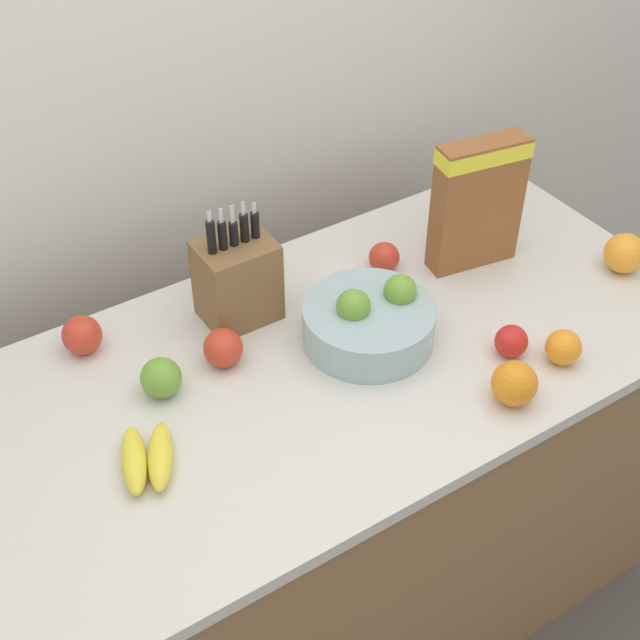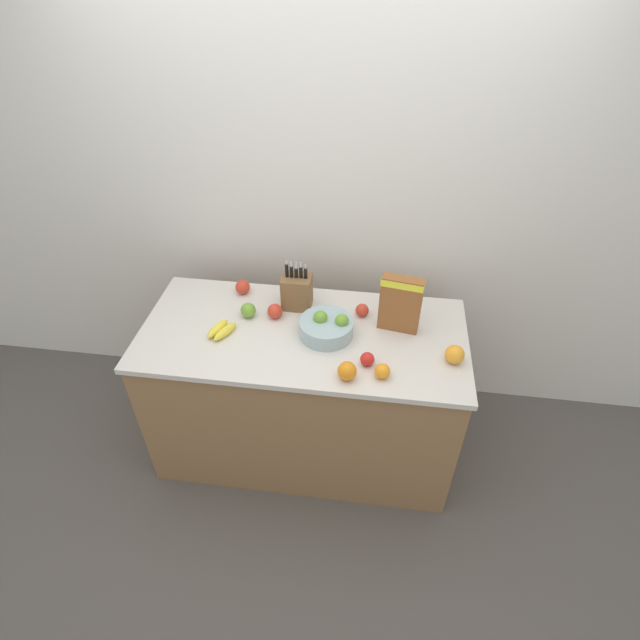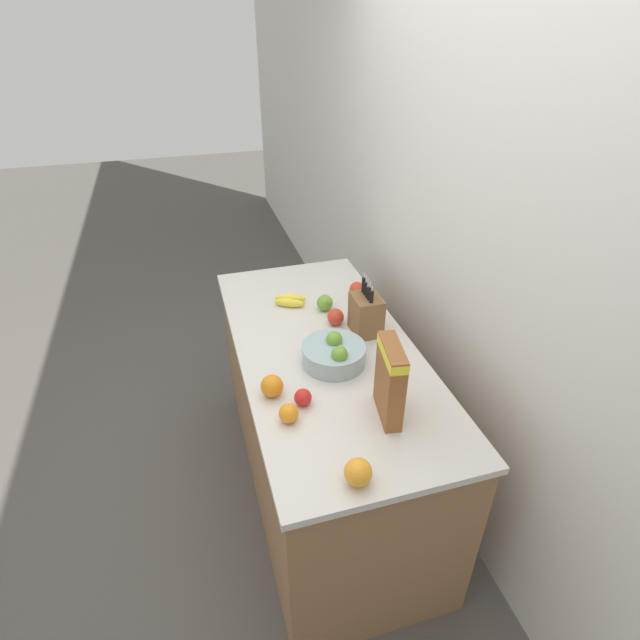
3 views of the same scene
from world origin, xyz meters
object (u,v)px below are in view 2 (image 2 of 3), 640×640
(apple_rear, at_px, (248,310))
(apple_front, at_px, (243,287))
(apple_leftmost, at_px, (275,311))
(orange_by_cereal, at_px, (382,371))
(banana_bunch, at_px, (221,330))
(orange_front_left, at_px, (455,354))
(orange_mid_left, at_px, (347,371))
(knife_block, at_px, (297,291))
(apple_middle, at_px, (367,359))
(cereal_box, at_px, (401,302))
(apple_rightmost, at_px, (362,310))
(fruit_bowl, at_px, (327,327))

(apple_rear, relative_size, apple_front, 0.99)
(apple_leftmost, relative_size, orange_by_cereal, 1.09)
(banana_bunch, distance_m, apple_front, 0.35)
(orange_front_left, relative_size, orange_mid_left, 1.03)
(knife_block, distance_m, apple_rear, 0.27)
(knife_block, height_order, orange_mid_left, knife_block)
(apple_middle, relative_size, orange_by_cereal, 0.93)
(cereal_box, distance_m, banana_bunch, 0.89)
(banana_bunch, distance_m, apple_middle, 0.74)
(apple_middle, distance_m, orange_front_left, 0.40)
(cereal_box, bearing_deg, apple_middle, -106.17)
(knife_block, distance_m, cereal_box, 0.55)
(apple_rear, height_order, apple_middle, apple_rear)
(apple_front, relative_size, orange_front_left, 0.89)
(apple_rightmost, bearing_deg, knife_block, 173.78)
(apple_leftmost, relative_size, orange_front_left, 0.87)
(banana_bunch, distance_m, orange_mid_left, 0.68)
(cereal_box, distance_m, apple_rear, 0.77)
(fruit_bowl, xyz_separation_m, apple_middle, (0.21, -0.19, -0.01))
(apple_rightmost, relative_size, orange_mid_left, 0.79)
(apple_rightmost, xyz_separation_m, orange_front_left, (0.45, -0.29, 0.01))
(apple_leftmost, height_order, apple_rear, same)
(apple_leftmost, xyz_separation_m, apple_front, (-0.22, 0.18, 0.00))
(cereal_box, distance_m, apple_middle, 0.34)
(apple_middle, bearing_deg, knife_block, 134.78)
(apple_leftmost, height_order, orange_by_cereal, apple_leftmost)
(orange_mid_left, bearing_deg, orange_front_left, 19.79)
(fruit_bowl, height_order, orange_by_cereal, fruit_bowl)
(knife_block, xyz_separation_m, orange_front_left, (0.79, -0.32, -0.05))
(banana_bunch, relative_size, apple_rightmost, 2.56)
(orange_by_cereal, height_order, orange_front_left, orange_front_left)
(banana_bunch, xyz_separation_m, orange_mid_left, (0.64, -0.22, 0.02))
(apple_leftmost, distance_m, apple_rightmost, 0.45)
(knife_block, distance_m, apple_front, 0.33)
(banana_bunch, bearing_deg, apple_front, 86.78)
(apple_middle, bearing_deg, apple_rightmost, 97.77)
(apple_rightmost, relative_size, orange_front_left, 0.76)
(fruit_bowl, relative_size, apple_front, 3.35)
(fruit_bowl, bearing_deg, apple_rear, 168.37)
(apple_leftmost, bearing_deg, knife_block, 49.33)
(knife_block, relative_size, apple_middle, 4.16)
(orange_by_cereal, bearing_deg, banana_bunch, 166.36)
(apple_rear, bearing_deg, fruit_bowl, -11.63)
(cereal_box, relative_size, orange_by_cereal, 4.21)
(apple_middle, xyz_separation_m, orange_front_left, (0.40, 0.07, 0.01))
(apple_middle, bearing_deg, apple_rear, 156.40)
(cereal_box, distance_m, orange_front_left, 0.35)
(orange_mid_left, bearing_deg, cereal_box, 60.10)
(apple_middle, bearing_deg, orange_by_cereal, -44.95)
(apple_leftmost, xyz_separation_m, apple_middle, (0.49, -0.29, -0.01))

